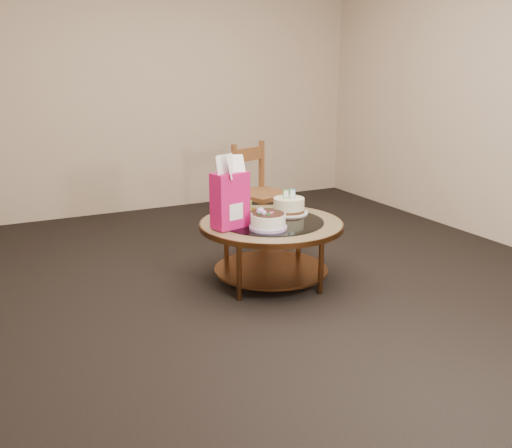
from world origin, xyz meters
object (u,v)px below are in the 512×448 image
gift_bag (230,193)px  cream_cake (289,206)px  decorated_cake (268,222)px  dining_chair (259,192)px  coffee_table (271,232)px

gift_bag → cream_cake: bearing=1.5°
decorated_cake → dining_chair: (0.49, 1.09, -0.07)m
cream_cake → dining_chair: bearing=86.8°
coffee_table → gift_bag: (-0.32, -0.01, 0.32)m
decorated_cake → dining_chair: size_ratio=0.30×
coffee_table → cream_cake: bearing=31.9°
decorated_cake → gift_bag: (-0.21, 0.15, 0.19)m
decorated_cake → dining_chair: 1.20m
coffee_table → gift_bag: 0.46m
coffee_table → decorated_cake: decorated_cake is taller
gift_bag → dining_chair: bearing=39.8°
coffee_table → cream_cake: (0.22, 0.14, 0.14)m
coffee_table → decorated_cake: bearing=-125.2°
coffee_table → dining_chair: dining_chair is taller
coffee_table → decorated_cake: (-0.11, -0.16, 0.13)m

